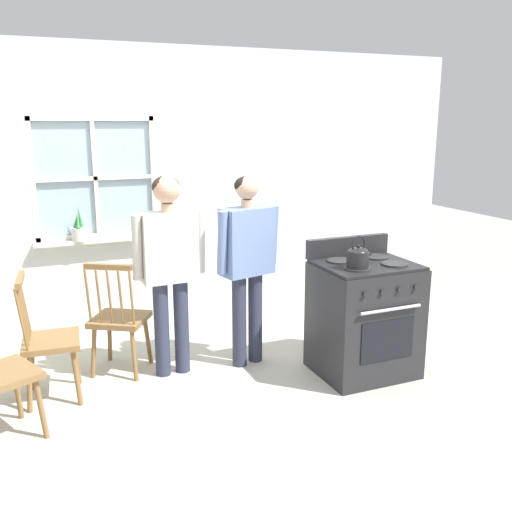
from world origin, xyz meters
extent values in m
plane|color=#B2AD9E|center=(0.00, 0.00, 0.00)|extent=(16.00, 16.00, 0.00)
cube|color=silver|center=(1.56, 1.40, 1.35)|extent=(3.28, 0.06, 2.70)
cube|color=silver|center=(-0.63, 1.40, 0.48)|extent=(1.10, 0.06, 0.96)
cube|color=silver|center=(-0.63, 1.40, 2.38)|extent=(1.10, 0.06, 0.64)
cube|color=silver|center=(-0.63, 1.32, 0.95)|extent=(1.16, 0.10, 0.03)
cube|color=#9EB7C6|center=(-0.63, 1.41, 1.51)|extent=(1.04, 0.01, 1.04)
cube|color=silver|center=(-0.63, 1.38, 1.51)|extent=(0.04, 0.02, 1.10)
cube|color=silver|center=(-0.63, 1.38, 1.51)|extent=(1.10, 0.02, 0.04)
cube|color=silver|center=(-1.16, 1.38, 1.51)|extent=(0.04, 0.03, 1.10)
cube|color=silver|center=(-0.10, 1.38, 1.51)|extent=(0.04, 0.03, 1.10)
cube|color=silver|center=(-0.63, 1.38, 2.04)|extent=(1.10, 0.03, 0.04)
cube|color=silver|center=(-0.63, 1.38, 0.98)|extent=(1.10, 0.03, 0.04)
cube|color=olive|center=(-1.17, 0.24, 0.45)|extent=(0.43, 0.45, 0.04)
cylinder|color=olive|center=(-1.02, 0.05, 0.21)|extent=(0.07, 0.07, 0.43)
cylinder|color=olive|center=(-0.99, 0.39, 0.21)|extent=(0.07, 0.07, 0.43)
cylinder|color=olive|center=(-1.34, 0.08, 0.21)|extent=(0.07, 0.07, 0.43)
cylinder|color=olive|center=(-1.31, 0.42, 0.21)|extent=(0.07, 0.07, 0.43)
cylinder|color=olive|center=(-1.35, 0.07, 0.68)|extent=(0.07, 0.02, 0.47)
cylinder|color=olive|center=(-1.34, 0.16, 0.68)|extent=(0.07, 0.02, 0.47)
cylinder|color=olive|center=(-1.34, 0.25, 0.68)|extent=(0.07, 0.02, 0.47)
cylinder|color=olive|center=(-1.33, 0.34, 0.68)|extent=(0.07, 0.02, 0.47)
cylinder|color=olive|center=(-1.32, 0.43, 0.68)|extent=(0.07, 0.02, 0.47)
cube|color=olive|center=(-1.34, 0.25, 0.93)|extent=(0.07, 0.38, 0.04)
cube|color=olive|center=(-1.50, -0.24, 0.45)|extent=(0.54, 0.55, 0.04)
cylinder|color=olive|center=(-1.28, -0.33, 0.21)|extent=(0.09, 0.06, 0.43)
cylinder|color=olive|center=(-1.42, -0.02, 0.21)|extent=(0.06, 0.09, 0.43)
cube|color=olive|center=(-0.62, 0.52, 0.45)|extent=(0.57, 0.56, 0.04)
cylinder|color=olive|center=(-0.39, 0.56, 0.21)|extent=(0.09, 0.06, 0.43)
cylinder|color=olive|center=(-0.68, 0.74, 0.21)|extent=(0.06, 0.09, 0.43)
cylinder|color=olive|center=(-0.56, 0.29, 0.21)|extent=(0.06, 0.09, 0.43)
cylinder|color=olive|center=(-0.85, 0.47, 0.21)|extent=(0.09, 0.06, 0.43)
cylinder|color=olive|center=(-0.56, 0.28, 0.68)|extent=(0.05, 0.07, 0.47)
cylinder|color=olive|center=(-0.63, 0.33, 0.68)|extent=(0.05, 0.07, 0.47)
cylinder|color=olive|center=(-0.71, 0.37, 0.68)|extent=(0.05, 0.07, 0.47)
cylinder|color=olive|center=(-0.78, 0.42, 0.68)|extent=(0.05, 0.07, 0.47)
cylinder|color=olive|center=(-0.86, 0.47, 0.68)|extent=(0.05, 0.07, 0.47)
cube|color=olive|center=(-0.71, 0.37, 0.93)|extent=(0.34, 0.23, 0.04)
cylinder|color=#2D3347|center=(-0.33, 0.30, 0.39)|extent=(0.12, 0.12, 0.79)
cylinder|color=#2D3347|center=(-0.16, 0.31, 0.39)|extent=(0.12, 0.12, 0.79)
cube|color=beige|center=(-0.24, 0.31, 1.06)|extent=(0.44, 0.22, 0.55)
cylinder|color=beige|center=(-0.50, 0.28, 1.08)|extent=(0.08, 0.11, 0.51)
cylinder|color=beige|center=(0.01, 0.29, 1.08)|extent=(0.08, 0.11, 0.51)
cylinder|color=tan|center=(-0.24, 0.31, 1.37)|extent=(0.10, 0.10, 0.07)
sphere|color=tan|center=(-0.24, 0.31, 1.51)|extent=(0.21, 0.21, 0.21)
ellipsoid|color=#332319|center=(-0.24, 0.32, 1.53)|extent=(0.22, 0.22, 0.17)
cylinder|color=#2D3347|center=(0.32, 0.23, 0.39)|extent=(0.12, 0.12, 0.79)
cylinder|color=#2D3347|center=(0.48, 0.27, 0.39)|extent=(0.12, 0.12, 0.79)
cube|color=#6B84B7|center=(0.40, 0.25, 1.06)|extent=(0.47, 0.30, 0.55)
cylinder|color=#6B84B7|center=(0.16, 0.17, 1.09)|extent=(0.10, 0.13, 0.51)
cylinder|color=#6B84B7|center=(0.65, 0.29, 1.09)|extent=(0.10, 0.13, 0.51)
cylinder|color=tan|center=(0.40, 0.25, 1.37)|extent=(0.10, 0.10, 0.07)
sphere|color=tan|center=(0.40, 0.25, 1.50)|extent=(0.18, 0.18, 0.18)
ellipsoid|color=black|center=(0.39, 0.27, 1.52)|extent=(0.19, 0.19, 0.15)
cube|color=#232326|center=(1.20, -0.28, 0.45)|extent=(0.76, 0.64, 0.90)
cube|color=black|center=(1.20, -0.28, 0.91)|extent=(0.74, 0.61, 0.02)
cylinder|color=#2D2D30|center=(1.03, -0.41, 0.93)|extent=(0.20, 0.20, 0.02)
cylinder|color=#2D2D30|center=(1.37, -0.41, 0.93)|extent=(0.20, 0.20, 0.02)
cylinder|color=#2D2D30|center=(1.03, -0.15, 0.93)|extent=(0.20, 0.20, 0.02)
cylinder|color=#2D2D30|center=(1.37, -0.15, 0.93)|extent=(0.20, 0.20, 0.02)
cube|color=#232326|center=(1.20, 0.01, 1.00)|extent=(0.76, 0.06, 0.16)
cube|color=black|center=(1.20, -0.61, 0.40)|extent=(0.47, 0.01, 0.32)
cylinder|color=silver|center=(1.20, -0.63, 0.65)|extent=(0.53, 0.02, 0.02)
cylinder|color=#232326|center=(0.98, -0.61, 0.79)|extent=(0.04, 0.02, 0.04)
cylinder|color=#232326|center=(1.13, -0.61, 0.79)|extent=(0.04, 0.02, 0.04)
cylinder|color=#232326|center=(1.28, -0.61, 0.79)|extent=(0.04, 0.02, 0.04)
cylinder|color=#232326|center=(1.43, -0.61, 0.79)|extent=(0.04, 0.02, 0.04)
cylinder|color=black|center=(1.03, -0.41, 1.00)|extent=(0.17, 0.17, 0.12)
ellipsoid|color=black|center=(1.03, -0.41, 1.06)|extent=(0.16, 0.16, 0.07)
sphere|color=black|center=(1.03, -0.41, 1.10)|extent=(0.03, 0.03, 0.03)
cylinder|color=black|center=(1.11, -0.41, 1.02)|extent=(0.08, 0.03, 0.07)
torus|color=black|center=(1.03, -0.41, 1.12)|extent=(0.12, 0.01, 0.12)
cylinder|color=beige|center=(-0.81, 1.31, 1.02)|extent=(0.13, 0.13, 0.12)
cylinder|color=#33261C|center=(-0.81, 1.31, 1.07)|extent=(0.11, 0.11, 0.01)
cone|color=#388447|center=(-0.80, 1.32, 1.18)|extent=(0.06, 0.05, 0.20)
cone|color=#388447|center=(-0.83, 1.32, 1.14)|extent=(0.06, 0.05, 0.12)
cone|color=#388447|center=(-0.82, 1.29, 1.15)|extent=(0.04, 0.08, 0.14)
camera|label=1|loc=(-1.31, -3.96, 2.04)|focal=40.00mm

